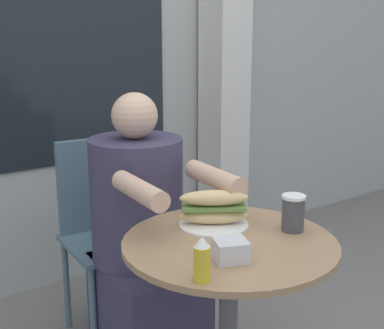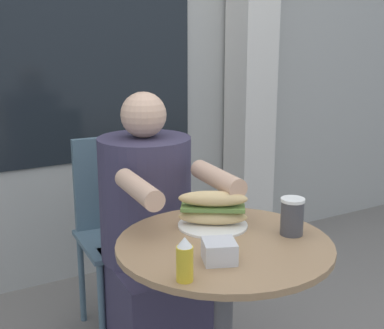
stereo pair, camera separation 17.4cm
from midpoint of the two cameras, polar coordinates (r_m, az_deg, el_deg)
storefront_wall at (r=2.83m, az=-11.62°, el=15.29°), size 8.00×0.09×2.80m
lattice_pillar at (r=3.18m, az=7.97°, el=11.66°), size 0.22×0.22×2.40m
cafe_table at (r=1.73m, az=6.35°, el=-14.19°), size 0.66×0.66×0.71m
diner_chair at (r=2.42m, az=-5.82°, el=-5.48°), size 0.41×0.41×0.87m
seated_diner at (r=2.14m, az=-2.11°, el=-9.43°), size 0.40×0.66×1.11m
sandwich_on_plate at (r=1.75m, az=5.09°, el=-5.04°), size 0.23×0.23×0.12m
drink_cup at (r=1.72m, az=13.51°, el=-5.45°), size 0.08×0.08×0.12m
napkin_box at (r=1.51m, az=6.28°, el=-9.25°), size 0.12×0.12×0.06m
condiment_bottle at (r=1.38m, az=2.87°, el=-10.19°), size 0.04×0.04×0.12m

